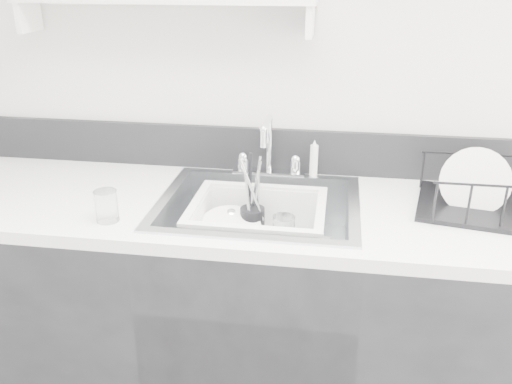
% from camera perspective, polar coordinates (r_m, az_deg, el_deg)
% --- Properties ---
extents(counter_run, '(3.20, 0.62, 0.92)m').
position_cam_1_polar(counter_run, '(1.97, 0.23, -13.50)').
color(counter_run, black).
rests_on(counter_run, ground).
extents(backsplash, '(3.20, 0.02, 0.16)m').
position_cam_1_polar(backsplash, '(1.98, 1.55, 4.44)').
color(backsplash, black).
rests_on(backsplash, counter_run).
extents(sink, '(0.64, 0.52, 0.20)m').
position_cam_1_polar(sink, '(1.77, 0.25, -3.84)').
color(sink, silver).
rests_on(sink, counter_run).
extents(faucet, '(0.26, 0.18, 0.23)m').
position_cam_1_polar(faucet, '(1.94, 1.34, 3.40)').
color(faucet, silver).
rests_on(faucet, counter_run).
extents(side_sprayer, '(0.03, 0.03, 0.14)m').
position_cam_1_polar(side_sprayer, '(1.93, 6.11, 3.50)').
color(side_sprayer, white).
rests_on(side_sprayer, counter_run).
extents(wall_shelf, '(1.00, 0.16, 0.12)m').
position_cam_1_polar(wall_shelf, '(1.89, -9.77, 19.12)').
color(wall_shelf, silver).
rests_on(wall_shelf, room_shell).
extents(wash_tub, '(0.51, 0.46, 0.17)m').
position_cam_1_polar(wash_tub, '(1.77, 0.17, -3.73)').
color(wash_tub, white).
rests_on(wash_tub, sink).
extents(plate_stack, '(0.26, 0.25, 0.10)m').
position_cam_1_polar(plate_stack, '(1.79, -2.52, -4.84)').
color(plate_stack, white).
rests_on(plate_stack, wash_tub).
extents(utensil_cup, '(0.08, 0.08, 0.28)m').
position_cam_1_polar(utensil_cup, '(1.83, -0.39, -2.98)').
color(utensil_cup, black).
rests_on(utensil_cup, wash_tub).
extents(ladle, '(0.22, 0.30, 0.08)m').
position_cam_1_polar(ladle, '(1.80, -1.95, -4.28)').
color(ladle, silver).
rests_on(ladle, wash_tub).
extents(tumbler_in_tub, '(0.10, 0.10, 0.11)m').
position_cam_1_polar(tumbler_in_tub, '(1.78, 2.92, -4.14)').
color(tumbler_in_tub, white).
rests_on(tumbler_in_tub, wash_tub).
extents(tumbler_counter, '(0.08, 0.08, 0.10)m').
position_cam_1_polar(tumbler_counter, '(1.66, -15.46, -1.43)').
color(tumbler_counter, white).
rests_on(tumbler_counter, counter_run).
extents(dish_rack, '(0.47, 0.39, 0.15)m').
position_cam_1_polar(dish_rack, '(1.80, 23.60, 0.31)').
color(dish_rack, black).
rests_on(dish_rack, counter_run).
extents(bowl_small, '(0.15, 0.15, 0.04)m').
position_cam_1_polar(bowl_small, '(1.72, 3.37, -6.39)').
color(bowl_small, white).
rests_on(bowl_small, wash_tub).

